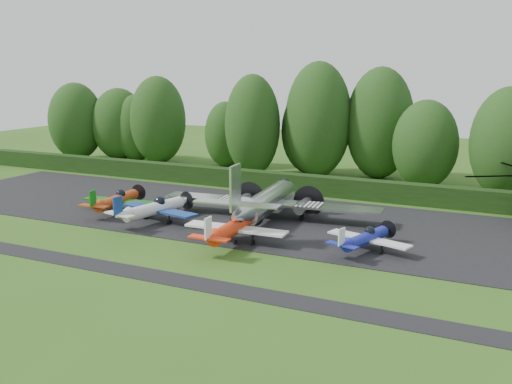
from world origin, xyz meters
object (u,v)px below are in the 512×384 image
at_px(transport_plane, 266,202).
at_px(light_plane_blue, 366,238).
at_px(light_plane_red, 117,200).
at_px(light_plane_orange, 233,228).
at_px(light_plane_white, 154,208).

bearing_deg(transport_plane, light_plane_blue, -18.99).
relative_size(light_plane_red, light_plane_orange, 0.91).
height_order(light_plane_red, light_plane_blue, light_plane_red).
distance_m(light_plane_red, light_plane_orange, 14.57).
height_order(transport_plane, light_plane_red, transport_plane).
xyz_separation_m(light_plane_red, light_plane_orange, (13.98, -4.09, 0.12)).
xyz_separation_m(light_plane_white, light_plane_blue, (18.21, -0.11, -0.23)).
relative_size(light_plane_red, light_plane_white, 0.93).
distance_m(light_plane_orange, light_plane_blue, 9.68).
xyz_separation_m(light_plane_white, light_plane_orange, (8.85, -2.57, 0.03)).
height_order(light_plane_red, light_plane_white, light_plane_white).
relative_size(light_plane_white, light_plane_orange, 0.98).
xyz_separation_m(transport_plane, light_plane_white, (-8.32, -4.45, -0.49)).
distance_m(transport_plane, light_plane_red, 13.78).
height_order(transport_plane, light_plane_blue, transport_plane).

